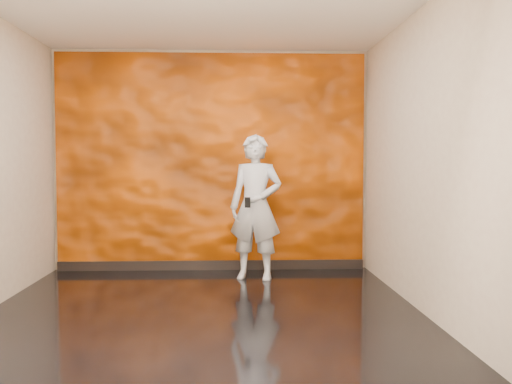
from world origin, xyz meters
The scene contains 5 objects.
room centered at (0.00, 0.00, 1.40)m, with size 4.02×4.02×2.81m.
feature_wall centered at (0.00, 1.96, 1.38)m, with size 3.90×0.06×2.75m, color #EF5800.
baseboard centered at (0.00, 1.92, 0.06)m, with size 3.90×0.04×0.12m, color black.
man centered at (0.54, 1.35, 0.85)m, with size 0.62×0.41×1.70m, color #A1A7B0.
phone centered at (0.44, 1.08, 0.92)m, with size 0.06×0.01×0.12m, color black.
Camera 1 is at (0.26, -5.33, 1.38)m, focal length 40.00 mm.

